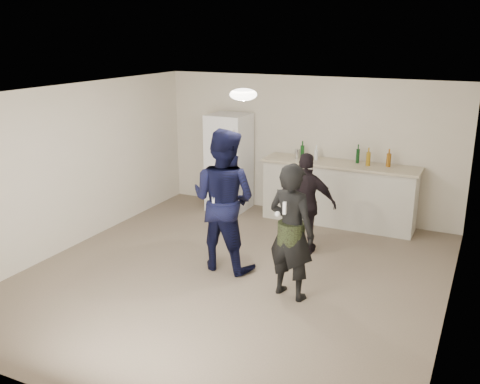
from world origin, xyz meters
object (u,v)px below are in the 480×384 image
at_px(fridge, 229,162).
at_px(woman, 291,232).
at_px(spectator, 306,204).
at_px(man, 224,200).
at_px(shaker, 297,154).
at_px(counter, 338,195).

bearing_deg(fridge, woman, -50.98).
bearing_deg(fridge, spectator, -35.05).
bearing_deg(man, shaker, -90.82).
distance_m(counter, man, 2.69).
relative_size(counter, spectator, 1.68).
xyz_separation_m(shaker, spectator, (0.68, -1.47, -0.40)).
xyz_separation_m(woman, spectator, (-0.30, 1.42, -0.10)).
relative_size(shaker, spectator, 0.11).
xyz_separation_m(shaker, woman, (0.97, -2.89, -0.31)).
relative_size(man, spectator, 1.30).
xyz_separation_m(man, woman, (1.16, -0.42, -0.13)).
height_order(shaker, man, man).
bearing_deg(spectator, fridge, -43.11).
bearing_deg(man, woman, 163.40).
distance_m(woman, spectator, 1.46).
relative_size(fridge, spectator, 1.17).
bearing_deg(fridge, man, -64.85).
bearing_deg(man, counter, -107.85).
bearing_deg(shaker, fridge, -176.73).
distance_m(fridge, spectator, 2.43).
bearing_deg(woman, man, -6.25).
xyz_separation_m(fridge, woman, (2.28, -2.82, -0.03)).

